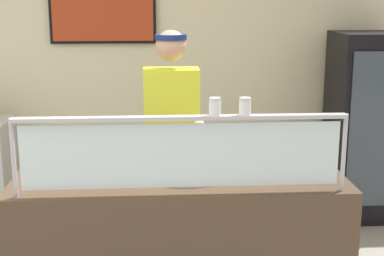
{
  "coord_description": "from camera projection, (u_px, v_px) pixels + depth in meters",
  "views": [
    {
      "loc": [
        0.85,
        -2.79,
        2.0
      ],
      "look_at": [
        1.05,
        0.4,
        1.23
      ],
      "focal_mm": 52.6,
      "sensor_mm": 36.0,
      "label": 1
    }
  ],
  "objects": [
    {
      "name": "shop_rear_unit",
      "position": [
        169.0,
        64.0,
        5.24
      ],
      "size": [
        6.35,
        0.13,
        2.7
      ],
      "color": "beige",
      "rests_on": "ground"
    },
    {
      "name": "serving_counter",
      "position": [
        180.0,
        250.0,
        3.42
      ],
      "size": [
        1.95,
        0.73,
        0.95
      ],
      "primitive_type": "cube",
      "color": "#4C3828",
      "rests_on": "ground"
    },
    {
      "name": "sneeze_guard",
      "position": [
        182.0,
        145.0,
        2.95
      ],
      "size": [
        1.77,
        0.06,
        0.43
      ],
      "color": "#B2B5BC",
      "rests_on": "serving_counter"
    },
    {
      "name": "pizza_tray",
      "position": [
        186.0,
        172.0,
        3.32
      ],
      "size": [
        0.48,
        0.48,
        0.04
      ],
      "color": "#9EA0A8",
      "rests_on": "serving_counter"
    },
    {
      "name": "pizza_server",
      "position": [
        180.0,
        170.0,
        3.3
      ],
      "size": [
        0.12,
        0.29,
        0.01
      ],
      "primitive_type": "cube",
      "rotation": [
        0.0,
        0.0,
        0.16
      ],
      "color": "#ADAFB7",
      "rests_on": "pizza_tray"
    },
    {
      "name": "parmesan_shaker",
      "position": [
        215.0,
        108.0,
        2.92
      ],
      "size": [
        0.06,
        0.06,
        0.09
      ],
      "color": "white",
      "rests_on": "sneeze_guard"
    },
    {
      "name": "pepper_flake_shaker",
      "position": [
        245.0,
        108.0,
        2.93
      ],
      "size": [
        0.06,
        0.06,
        0.09
      ],
      "color": "white",
      "rests_on": "sneeze_guard"
    },
    {
      "name": "worker_figure",
      "position": [
        172.0,
        139.0,
        3.94
      ],
      "size": [
        0.41,
        0.5,
        1.76
      ],
      "color": "#23232D",
      "rests_on": "ground"
    },
    {
      "name": "drink_fridge",
      "position": [
        365.0,
        126.0,
        5.04
      ],
      "size": [
        0.61,
        0.61,
        1.67
      ],
      "color": "black",
      "rests_on": "ground"
    }
  ]
}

